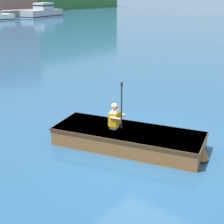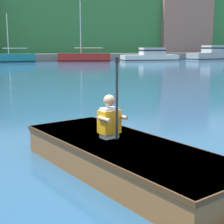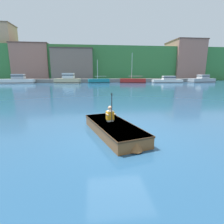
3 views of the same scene
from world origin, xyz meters
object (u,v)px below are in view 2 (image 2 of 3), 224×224
Objects in this scene: rowboat_foreground at (127,157)px; moored_boat_dock_center_near at (84,58)px; moored_boat_dock_west_inner at (150,56)px; moored_boat_dock_east_end at (211,55)px; moored_boat_dock_west_end at (11,59)px; person_paddler at (110,119)px.

moored_boat_dock_center_near is at bearing 75.57° from rowboat_foreground.
moored_boat_dock_center_near is (-8.92, -0.42, -0.11)m from moored_boat_dock_west_inner.
rowboat_foreground is (-9.10, -35.37, -0.26)m from moored_boat_dock_center_near.
moored_boat_dock_center_near reaches higher than rowboat_foreground.
moored_boat_dock_east_end is at bearing -2.03° from moored_boat_dock_west_inner.
moored_boat_dock_west_end is 4.55× the size of person_paddler.
moored_boat_dock_east_end reaches higher than rowboat_foreground.
rowboat_foreground is at bearing -127.27° from moored_boat_dock_east_end.
moored_boat_dock_center_near is at bearing 75.25° from person_paddler.
moored_boat_dock_west_end is at bearing 178.47° from moored_boat_dock_center_near.
moored_boat_dock_west_end is 35.60m from rowboat_foreground.
moored_boat_dock_center_near is (8.21, -0.22, 0.01)m from moored_boat_dock_west_end.
moored_boat_dock_center_near is 5.96× the size of person_paddler.
person_paddler is at bearing 106.21° from rowboat_foreground.
moored_boat_dock_east_end is at bearing 52.32° from person_paddler.
moored_boat_dock_center_near is 36.52m from rowboat_foreground.
moored_boat_dock_east_end reaches higher than moored_boat_dock_west_inner.
moored_boat_dock_west_end is at bearing 179.75° from moored_boat_dock_east_end.
moored_boat_dock_east_end is at bearing 0.33° from moored_boat_dock_center_near.
moored_boat_dock_east_end is (26.10, -0.11, 0.22)m from moored_boat_dock_west_end.
rowboat_foreground is 0.62m from person_paddler.
moored_boat_dock_west_end is 0.76× the size of moored_boat_dock_center_near.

